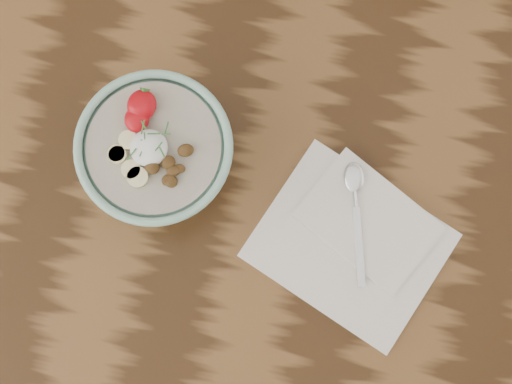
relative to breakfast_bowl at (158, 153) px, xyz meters
The scene contains 4 objects.
table 16.97cm from the breakfast_bowl, 21.42° to the left, with size 160.00×90.00×75.00cm.
breakfast_bowl is the anchor object (origin of this frame).
napkin 28.78cm from the breakfast_bowl, 11.05° to the right, with size 29.37×26.84×1.47cm.
spoon 27.02cm from the breakfast_bowl, ahead, with size 6.09×16.80×0.88cm.
Camera 1 is at (10.67, -16.88, 172.07)cm, focal length 50.00 mm.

